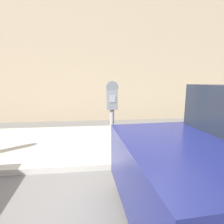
{
  "coord_description": "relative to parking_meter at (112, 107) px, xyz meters",
  "views": [
    {
      "loc": [
        -0.36,
        -2.12,
        1.59
      ],
      "look_at": [
        -0.0,
        1.04,
        1.03
      ],
      "focal_mm": 28.0,
      "sensor_mm": 36.0,
      "label": 1
    }
  ],
  "objects": [
    {
      "name": "ground_plane",
      "position": [
        0.0,
        -1.04,
        -1.12
      ],
      "size": [
        60.0,
        60.0,
        0.0
      ],
      "primitive_type": "plane",
      "color": "slate"
    },
    {
      "name": "parking_meter",
      "position": [
        0.0,
        0.0,
        0.0
      ],
      "size": [
        0.22,
        0.13,
        1.49
      ],
      "color": "gray",
      "rests_on": "sidewalk"
    },
    {
      "name": "sidewalk",
      "position": [
        0.0,
        1.16,
        -1.06
      ],
      "size": [
        24.0,
        2.8,
        0.11
      ],
      "color": "#BCB7AD",
      "rests_on": "ground_plane"
    },
    {
      "name": "building_facade",
      "position": [
        0.0,
        4.05,
        2.1
      ],
      "size": [
        24.0,
        0.3,
        6.44
      ],
      "color": "tan",
      "rests_on": "ground_plane"
    }
  ]
}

